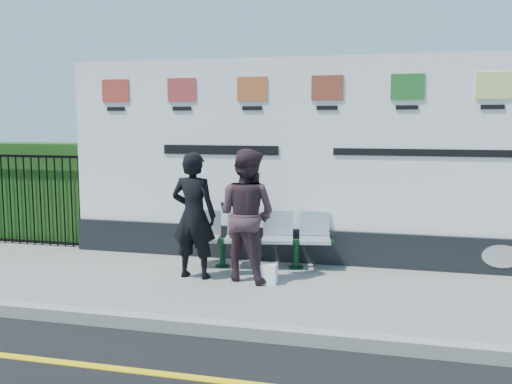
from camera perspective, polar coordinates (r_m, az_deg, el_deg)
ground at (r=5.16m, az=-4.71°, el=-18.23°), size 80.00×80.00×0.00m
pavement at (r=7.39m, az=1.66°, el=-9.75°), size 14.00×3.00×0.12m
kerb at (r=6.01m, az=-1.54°, el=-13.70°), size 14.00×0.18×0.14m
yellow_line at (r=5.16m, az=-4.72°, el=-18.19°), size 14.00×0.10×0.01m
billboard at (r=8.36m, az=7.07°, el=1.69°), size 8.00×0.30×3.00m
hedge at (r=10.71m, az=-20.68°, el=0.06°), size 2.35×0.70×1.70m
railing at (r=10.35m, az=-22.08°, el=-0.68°), size 2.05×0.06×1.54m
bench at (r=8.19m, az=0.31°, el=-6.06°), size 2.08×0.88×0.43m
woman_left at (r=7.60m, az=-6.24°, el=-2.34°), size 0.63×0.43×1.68m
woman_right at (r=7.46m, az=-0.96°, el=-2.29°), size 1.00×0.88×1.73m
handbag_brown at (r=8.14m, az=-1.55°, el=-3.73°), size 0.32×0.18×0.24m
carrier_bag_white at (r=7.41m, az=1.08°, el=-8.18°), size 0.26×0.16×0.26m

